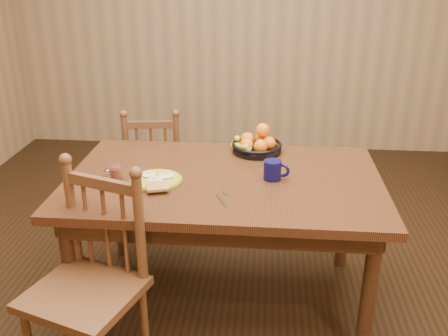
# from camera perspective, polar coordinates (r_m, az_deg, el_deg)

# --- Properties ---
(room) EXTENTS (4.52, 5.02, 2.72)m
(room) POSITION_cam_1_polar(r_m,az_deg,el_deg) (2.37, -0.00, 12.33)
(room) COLOR black
(room) RESTS_ON ground
(dining_table) EXTENTS (1.60, 1.00, 0.75)m
(dining_table) POSITION_cam_1_polar(r_m,az_deg,el_deg) (2.59, -0.00, -2.75)
(dining_table) COLOR black
(dining_table) RESTS_ON ground
(chair_far) EXTENTS (0.45, 0.43, 0.88)m
(chair_far) POSITION_cam_1_polar(r_m,az_deg,el_deg) (3.46, -7.86, -0.38)
(chair_far) COLOR #532F19
(chair_far) RESTS_ON ground
(chair_near) EXTENTS (0.56, 0.54, 0.98)m
(chair_near) POSITION_cam_1_polar(r_m,az_deg,el_deg) (2.30, -15.13, -12.71)
(chair_near) COLOR #532F19
(chair_near) RESTS_ON ground
(breakfast_plate) EXTENTS (0.26, 0.30, 0.04)m
(breakfast_plate) POSITION_cam_1_polar(r_m,az_deg,el_deg) (2.51, -7.72, -1.36)
(breakfast_plate) COLOR #59601E
(breakfast_plate) RESTS_ON dining_table
(fork) EXTENTS (0.07, 0.18, 0.00)m
(fork) POSITION_cam_1_polar(r_m,az_deg,el_deg) (2.33, -0.07, -3.40)
(fork) COLOR silver
(fork) RESTS_ON dining_table
(spoon) EXTENTS (0.07, 0.15, 0.01)m
(spoon) POSITION_cam_1_polar(r_m,az_deg,el_deg) (2.68, -13.22, -0.38)
(spoon) COLOR silver
(spoon) RESTS_ON dining_table
(coffee_mug) EXTENTS (0.13, 0.09, 0.10)m
(coffee_mug) POSITION_cam_1_polar(r_m,az_deg,el_deg) (2.52, 5.66, -0.21)
(coffee_mug) COLOR #0A0934
(coffee_mug) RESTS_ON dining_table
(juice_glass) EXTENTS (0.06, 0.06, 0.09)m
(juice_glass) POSITION_cam_1_polar(r_m,az_deg,el_deg) (2.53, -12.20, -0.72)
(juice_glass) COLOR silver
(juice_glass) RESTS_ON dining_table
(fruit_bowl) EXTENTS (0.29, 0.29, 0.17)m
(fruit_bowl) POSITION_cam_1_polar(r_m,az_deg,el_deg) (2.87, 3.77, 2.75)
(fruit_bowl) COLOR black
(fruit_bowl) RESTS_ON dining_table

